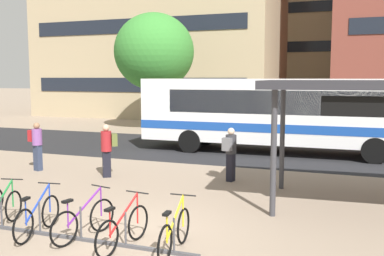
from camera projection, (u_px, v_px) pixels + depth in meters
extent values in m
plane|color=gray|center=(129.00, 234.00, 9.19)|extent=(200.00, 200.00, 0.00)
cube|color=#232326|center=(248.00, 151.00, 19.49)|extent=(80.00, 7.20, 0.01)
cube|color=white|center=(281.00, 110.00, 18.80)|extent=(12.03, 2.69, 2.70)
cube|color=#1947A3|center=(281.00, 126.00, 18.87)|extent=(12.05, 2.71, 0.36)
cube|color=black|center=(164.00, 83.00, 20.47)|extent=(1.03, 2.31, 0.40)
cube|color=black|center=(153.00, 102.00, 20.75)|extent=(0.11, 2.19, 1.40)
cube|color=black|center=(284.00, 103.00, 17.49)|extent=(9.84, 0.18, 0.97)
cube|color=black|center=(292.00, 100.00, 19.82)|extent=(9.84, 0.18, 0.97)
cylinder|color=black|center=(190.00, 141.00, 19.10)|extent=(1.00, 0.31, 1.00)
cylinder|color=black|center=(206.00, 135.00, 21.27)|extent=(1.00, 0.31, 1.00)
cylinder|color=black|center=(375.00, 151.00, 16.64)|extent=(1.00, 0.31, 1.00)
cylinder|color=black|center=(372.00, 142.00, 18.80)|extent=(1.00, 0.31, 1.00)
cube|color=#47474C|center=(40.00, 233.00, 9.14)|extent=(7.05, 0.10, 0.06)
cylinder|color=#47474C|center=(1.00, 213.00, 9.45)|extent=(0.04, 0.04, 0.70)
cylinder|color=#47474C|center=(40.00, 218.00, 9.11)|extent=(0.04, 0.04, 0.70)
cylinder|color=#47474C|center=(81.00, 224.00, 8.76)|extent=(0.04, 0.04, 0.70)
cylinder|color=#47474C|center=(126.00, 230.00, 8.41)|extent=(0.04, 0.04, 0.70)
cylinder|color=#47474C|center=(174.00, 236.00, 8.06)|extent=(0.04, 0.04, 0.70)
torus|color=black|center=(14.00, 206.00, 9.95)|extent=(0.20, 0.70, 0.70)
cube|color=#1E7F38|center=(1.00, 198.00, 9.43)|extent=(0.24, 0.90, 0.58)
cylinder|color=#1E7F38|center=(13.00, 193.00, 9.90)|extent=(0.04, 0.04, 0.65)
cylinder|color=black|center=(12.00, 179.00, 9.86)|extent=(0.51, 0.14, 0.03)
torus|color=black|center=(51.00, 211.00, 9.57)|extent=(0.14, 0.70, 0.70)
torus|color=black|center=(23.00, 227.00, 8.58)|extent=(0.14, 0.70, 0.70)
cube|color=#1E3DB2|center=(38.00, 203.00, 9.06)|extent=(0.16, 0.92, 0.58)
cylinder|color=#1E3DB2|center=(26.00, 212.00, 8.65)|extent=(0.03, 0.03, 0.55)
cube|color=black|center=(25.00, 199.00, 8.62)|extent=(0.13, 0.23, 0.05)
cylinder|color=#1E3DB2|center=(50.00, 197.00, 9.52)|extent=(0.04, 0.04, 0.65)
cylinder|color=black|center=(49.00, 183.00, 9.48)|extent=(0.52, 0.10, 0.03)
torus|color=black|center=(102.00, 215.00, 9.30)|extent=(0.20, 0.70, 0.70)
torus|color=black|center=(64.00, 229.00, 8.44)|extent=(0.20, 0.70, 0.70)
cube|color=#702893|center=(84.00, 206.00, 8.85)|extent=(0.23, 0.90, 0.58)
cylinder|color=#702893|center=(68.00, 214.00, 8.50)|extent=(0.04, 0.04, 0.55)
cube|color=black|center=(67.00, 201.00, 8.47)|extent=(0.15, 0.24, 0.05)
cylinder|color=#702893|center=(101.00, 201.00, 9.24)|extent=(0.04, 0.04, 0.65)
cylinder|color=black|center=(101.00, 186.00, 9.21)|extent=(0.51, 0.14, 0.03)
torus|color=black|center=(138.00, 223.00, 8.82)|extent=(0.12, 0.70, 0.70)
torus|color=black|center=(107.00, 239.00, 7.92)|extent=(0.12, 0.70, 0.70)
cube|color=red|center=(124.00, 214.00, 8.35)|extent=(0.13, 0.92, 0.58)
cylinder|color=red|center=(110.00, 223.00, 7.97)|extent=(0.03, 0.03, 0.55)
cube|color=black|center=(110.00, 209.00, 7.94)|extent=(0.12, 0.23, 0.05)
cylinder|color=red|center=(137.00, 208.00, 8.77)|extent=(0.04, 0.04, 0.65)
cylinder|color=black|center=(137.00, 192.00, 8.73)|extent=(0.52, 0.08, 0.03)
torus|color=black|center=(183.00, 226.00, 8.63)|extent=(0.08, 0.71, 0.70)
torus|color=black|center=(165.00, 244.00, 7.66)|extent=(0.08, 0.71, 0.70)
cube|color=yellow|center=(175.00, 218.00, 8.13)|extent=(0.08, 0.92, 0.58)
cylinder|color=yellow|center=(167.00, 228.00, 7.73)|extent=(0.03, 0.03, 0.55)
cube|color=black|center=(167.00, 213.00, 7.70)|extent=(0.11, 0.22, 0.05)
cylinder|color=yellow|center=(183.00, 211.00, 8.58)|extent=(0.03, 0.03, 0.65)
cylinder|color=black|center=(183.00, 195.00, 8.54)|extent=(0.52, 0.05, 0.03)
cylinder|color=#38383D|center=(274.00, 154.00, 10.21)|extent=(0.15, 0.15, 2.98)
cylinder|color=#38383D|center=(282.00, 138.00, 12.78)|extent=(0.15, 0.15, 2.98)
cube|color=#2D3851|center=(38.00, 158.00, 15.40)|extent=(0.30, 0.26, 0.91)
cylinder|color=#7F4C93|center=(37.00, 137.00, 15.31)|extent=(0.41, 0.41, 0.57)
sphere|color=#936B4C|center=(37.00, 126.00, 15.27)|extent=(0.22, 0.22, 0.22)
cube|color=#B21E23|center=(32.00, 136.00, 15.46)|extent=(0.24, 0.32, 0.40)
cube|color=black|center=(107.00, 164.00, 14.38)|extent=(0.33, 0.32, 0.86)
cylinder|color=maroon|center=(106.00, 141.00, 14.29)|extent=(0.48, 0.48, 0.66)
sphere|color=tan|center=(106.00, 128.00, 14.24)|extent=(0.22, 0.22, 0.22)
cube|color=#56602D|center=(114.00, 140.00, 14.36)|extent=(0.31, 0.33, 0.40)
cube|color=black|center=(231.00, 167.00, 13.81)|extent=(0.25, 0.30, 0.88)
cylinder|color=#333338|center=(231.00, 144.00, 13.72)|extent=(0.41, 0.41, 0.59)
sphere|color=beige|center=(231.00, 131.00, 13.68)|extent=(0.22, 0.22, 0.22)
cube|color=slate|center=(227.00, 144.00, 13.50)|extent=(0.31, 0.24, 0.40)
cylinder|color=brown|center=(155.00, 107.00, 27.64)|extent=(0.32, 0.32, 2.83)
ellipsoid|color=#388433|center=(154.00, 52.00, 27.25)|extent=(4.96, 4.96, 4.77)
cube|color=tan|center=(163.00, 12.00, 38.17)|extent=(19.93, 10.90, 17.91)
cube|color=black|center=(135.00, 85.00, 33.77)|extent=(17.54, 0.06, 1.10)
cube|color=black|center=(134.00, 26.00, 33.26)|extent=(17.54, 0.06, 1.10)
cube|color=tan|center=(352.00, 35.00, 49.68)|extent=(18.11, 11.98, 16.18)
cube|color=black|center=(349.00, 86.00, 44.72)|extent=(15.94, 0.06, 1.10)
cube|color=black|center=(351.00, 45.00, 44.25)|extent=(15.94, 0.06, 1.10)
cube|color=black|center=(353.00, 4.00, 43.79)|extent=(15.94, 0.06, 1.10)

